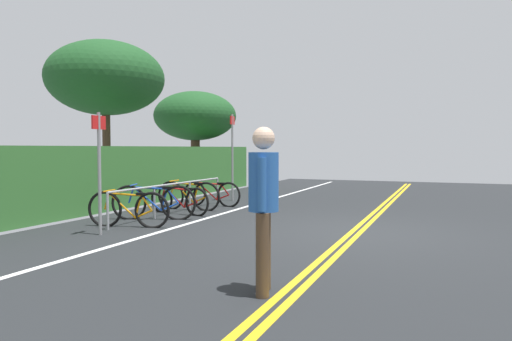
{
  "coord_description": "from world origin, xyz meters",
  "views": [
    {
      "loc": [
        -8.78,
        -1.53,
        1.55
      ],
      "look_at": [
        0.94,
        2.39,
        1.05
      ],
      "focal_mm": 33.29,
      "sensor_mm": 36.0,
      "label": 1
    }
  ],
  "objects_px": {
    "bike_rack": "(173,191)",
    "tree_far_right": "(195,117)",
    "sign_post_near": "(99,161)",
    "bicycle_2": "(179,200)",
    "pedestrian": "(264,197)",
    "sign_post_far": "(232,149)",
    "bicycle_3": "(188,196)",
    "bicycle_0": "(128,209)",
    "bicycle_4": "(212,194)",
    "bicycle_1": "(154,202)",
    "tree_mid": "(106,79)"
  },
  "relations": [
    {
      "from": "tree_mid",
      "to": "sign_post_far",
      "type": "bearing_deg",
      "value": -65.8
    },
    {
      "from": "bike_rack",
      "to": "sign_post_near",
      "type": "bearing_deg",
      "value": -175.84
    },
    {
      "from": "bike_rack",
      "to": "pedestrian",
      "type": "relative_size",
      "value": 2.63
    },
    {
      "from": "bicycle_4",
      "to": "sign_post_far",
      "type": "relative_size",
      "value": 0.68
    },
    {
      "from": "bike_rack",
      "to": "bicycle_1",
      "type": "relative_size",
      "value": 2.63
    },
    {
      "from": "pedestrian",
      "to": "bicycle_2",
      "type": "bearing_deg",
      "value": 39.21
    },
    {
      "from": "bike_rack",
      "to": "tree_far_right",
      "type": "relative_size",
      "value": 1.25
    },
    {
      "from": "bicycle_3",
      "to": "tree_far_right",
      "type": "relative_size",
      "value": 0.47
    },
    {
      "from": "bicycle_0",
      "to": "bicycle_4",
      "type": "bearing_deg",
      "value": 0.77
    },
    {
      "from": "sign_post_near",
      "to": "tree_far_right",
      "type": "height_order",
      "value": "tree_far_right"
    },
    {
      "from": "bicycle_4",
      "to": "tree_far_right",
      "type": "distance_m",
      "value": 6.28
    },
    {
      "from": "bicycle_1",
      "to": "bicycle_4",
      "type": "distance_m",
      "value": 2.64
    },
    {
      "from": "pedestrian",
      "to": "bicycle_1",
      "type": "bearing_deg",
      "value": 45.68
    },
    {
      "from": "bicycle_4",
      "to": "bicycle_1",
      "type": "bearing_deg",
      "value": 179.02
    },
    {
      "from": "pedestrian",
      "to": "sign_post_far",
      "type": "xyz_separation_m",
      "value": [
        7.97,
        4.04,
        0.48
      ]
    },
    {
      "from": "bicycle_1",
      "to": "bicycle_4",
      "type": "relative_size",
      "value": 1.03
    },
    {
      "from": "sign_post_far",
      "to": "tree_far_right",
      "type": "relative_size",
      "value": 0.68
    },
    {
      "from": "bicycle_2",
      "to": "bike_rack",
      "type": "bearing_deg",
      "value": 121.45
    },
    {
      "from": "tree_mid",
      "to": "tree_far_right",
      "type": "height_order",
      "value": "tree_mid"
    },
    {
      "from": "tree_far_right",
      "to": "sign_post_near",
      "type": "bearing_deg",
      "value": -160.58
    },
    {
      "from": "sign_post_near",
      "to": "pedestrian",
      "type": "bearing_deg",
      "value": -118.03
    },
    {
      "from": "bicycle_3",
      "to": "pedestrian",
      "type": "xyz_separation_m",
      "value": [
        -5.68,
        -4.2,
        0.67
      ]
    },
    {
      "from": "bicycle_3",
      "to": "sign_post_far",
      "type": "distance_m",
      "value": 2.57
    },
    {
      "from": "bicycle_1",
      "to": "bicycle_3",
      "type": "distance_m",
      "value": 1.7
    },
    {
      "from": "bicycle_0",
      "to": "bicycle_3",
      "type": "bearing_deg",
      "value": 4.52
    },
    {
      "from": "pedestrian",
      "to": "tree_far_right",
      "type": "bearing_deg",
      "value": 32.25
    },
    {
      "from": "pedestrian",
      "to": "tree_mid",
      "type": "bearing_deg",
      "value": 48.69
    },
    {
      "from": "bike_rack",
      "to": "bicycle_0",
      "type": "distance_m",
      "value": 1.89
    },
    {
      "from": "bike_rack",
      "to": "sign_post_far",
      "type": "distance_m",
      "value": 3.26
    },
    {
      "from": "tree_far_right",
      "to": "bicycle_3",
      "type": "bearing_deg",
      "value": -152.34
    },
    {
      "from": "tree_mid",
      "to": "tree_far_right",
      "type": "xyz_separation_m",
      "value": [
        4.98,
        -0.14,
        -0.79
      ]
    },
    {
      "from": "tree_far_right",
      "to": "pedestrian",
      "type": "bearing_deg",
      "value": -147.75
    },
    {
      "from": "tree_mid",
      "to": "bicycle_1",
      "type": "bearing_deg",
      "value": -127.13
    },
    {
      "from": "bicycle_1",
      "to": "sign_post_far",
      "type": "relative_size",
      "value": 0.7
    },
    {
      "from": "bike_rack",
      "to": "sign_post_far",
      "type": "xyz_separation_m",
      "value": [
        3.12,
        -0.09,
        0.96
      ]
    },
    {
      "from": "sign_post_far",
      "to": "tree_far_right",
      "type": "distance_m",
      "value": 4.89
    },
    {
      "from": "bicycle_2",
      "to": "pedestrian",
      "type": "distance_m",
      "value": 6.39
    },
    {
      "from": "bicycle_1",
      "to": "sign_post_far",
      "type": "bearing_deg",
      "value": -0.57
    },
    {
      "from": "bicycle_0",
      "to": "sign_post_near",
      "type": "relative_size",
      "value": 0.78
    },
    {
      "from": "bicycle_2",
      "to": "sign_post_far",
      "type": "relative_size",
      "value": 0.69
    },
    {
      "from": "bike_rack",
      "to": "bicycle_3",
      "type": "distance_m",
      "value": 0.85
    },
    {
      "from": "bicycle_0",
      "to": "sign_post_far",
      "type": "relative_size",
      "value": 0.67
    },
    {
      "from": "sign_post_far",
      "to": "bicycle_0",
      "type": "bearing_deg",
      "value": -179.38
    },
    {
      "from": "bicycle_2",
      "to": "sign_post_near",
      "type": "distance_m",
      "value": 3.0
    },
    {
      "from": "tree_far_right",
      "to": "bicycle_1",
      "type": "bearing_deg",
      "value": -157.15
    },
    {
      "from": "bicycle_3",
      "to": "bicycle_4",
      "type": "relative_size",
      "value": 1.01
    },
    {
      "from": "sign_post_far",
      "to": "tree_far_right",
      "type": "xyz_separation_m",
      "value": [
        3.49,
        3.19,
        1.25
      ]
    },
    {
      "from": "bicycle_4",
      "to": "bicycle_3",
      "type": "bearing_deg",
      "value": 170.17
    },
    {
      "from": "bicycle_0",
      "to": "tree_mid",
      "type": "bearing_deg",
      "value": 44.03
    },
    {
      "from": "bicycle_1",
      "to": "bicycle_4",
      "type": "xyz_separation_m",
      "value": [
        2.64,
        -0.04,
        -0.04
      ]
    }
  ]
}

